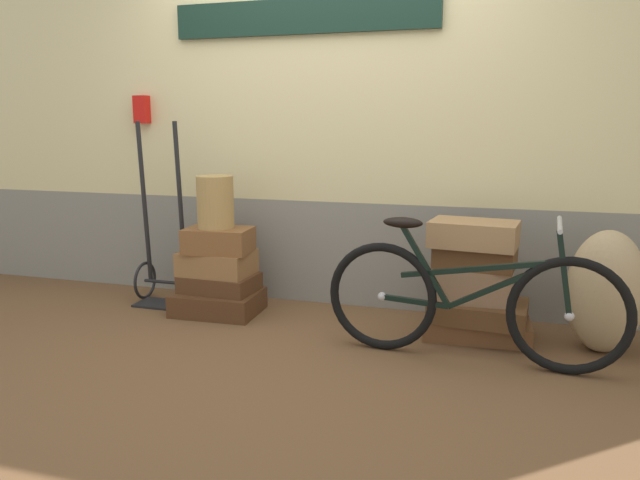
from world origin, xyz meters
name	(u,v)px	position (x,y,z in m)	size (l,w,h in m)	color
ground	(290,342)	(0.00, 0.00, -0.03)	(8.83, 5.20, 0.06)	brown
station_building	(331,119)	(0.01, 0.85, 1.30)	(6.83, 0.74, 2.59)	gray
suitcase_0	(218,302)	(-0.63, 0.32, 0.07)	(0.56, 0.42, 0.15)	#4C2D19
suitcase_1	(220,283)	(-0.63, 0.34, 0.20)	(0.49, 0.34, 0.11)	#4C2D19
suitcase_2	(217,263)	(-0.65, 0.36, 0.34)	(0.47, 0.34, 0.16)	olive
suitcase_3	(219,240)	(-0.62, 0.33, 0.50)	(0.43, 0.29, 0.16)	brown
suitcase_4	(476,326)	(1.07, 0.37, 0.06)	(0.62, 0.40, 0.12)	brown
suitcase_5	(478,311)	(1.08, 0.32, 0.17)	(0.55, 0.39, 0.12)	brown
suitcase_6	(473,284)	(1.04, 0.32, 0.33)	(0.43, 0.28, 0.20)	#937051
suitcase_7	(475,256)	(1.04, 0.34, 0.50)	(0.46, 0.29, 0.13)	brown
suitcase_8	(474,234)	(1.03, 0.32, 0.64)	(0.49, 0.32, 0.15)	#9E754C
wicker_basket	(215,202)	(-0.64, 0.34, 0.76)	(0.24, 0.24, 0.35)	#A8844C
luggage_trolley	(164,260)	(-1.12, 0.45, 0.31)	(0.37, 0.36, 1.28)	black
burlap_sack	(605,292)	(1.76, 0.31, 0.35)	(0.42, 0.36, 0.70)	tan
bicycle	(469,302)	(1.04, -0.05, 0.33)	(1.60, 0.46, 0.79)	black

